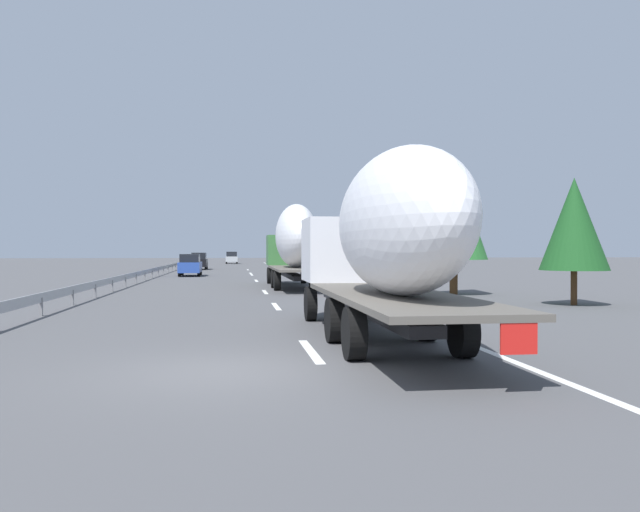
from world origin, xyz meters
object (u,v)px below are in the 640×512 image
(car_blue_sedan, at_px, (190,265))
(car_silver_hatch, at_px, (232,258))
(truck_lead, at_px, (294,242))
(car_black_suv, at_px, (199,261))
(truck_trailing, at_px, (384,237))
(road_sign, at_px, (314,251))

(car_blue_sedan, height_order, car_silver_hatch, car_silver_hatch)
(truck_lead, xyz_separation_m, car_silver_hatch, (66.99, 3.61, -1.63))
(car_silver_hatch, bearing_deg, car_blue_sedan, 176.15)
(car_black_suv, bearing_deg, truck_lead, -168.83)
(truck_trailing, relative_size, car_blue_sedan, 2.84)
(truck_lead, xyz_separation_m, truck_trailing, (-21.78, -0.00, -0.16))
(road_sign, bearing_deg, truck_lead, 168.36)
(truck_lead, relative_size, car_black_suv, 2.79)
(truck_trailing, xyz_separation_m, road_sign, (36.83, -3.10, -0.38))
(truck_lead, distance_m, road_sign, 15.38)
(car_black_suv, bearing_deg, truck_trailing, -172.97)
(truck_trailing, height_order, road_sign, truck_trailing)
(truck_lead, height_order, truck_trailing, truck_lead)
(truck_trailing, bearing_deg, car_blue_sedan, 9.94)
(car_blue_sedan, height_order, road_sign, road_sign)
(car_blue_sedan, distance_m, car_silver_hatch, 49.35)
(car_black_suv, relative_size, car_silver_hatch, 1.05)
(car_black_suv, height_order, road_sign, road_sign)
(truck_lead, height_order, car_silver_hatch, truck_lead)
(truck_lead, relative_size, car_silver_hatch, 2.92)
(car_blue_sedan, bearing_deg, car_black_suv, 0.68)
(truck_trailing, distance_m, car_black_suv, 58.44)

